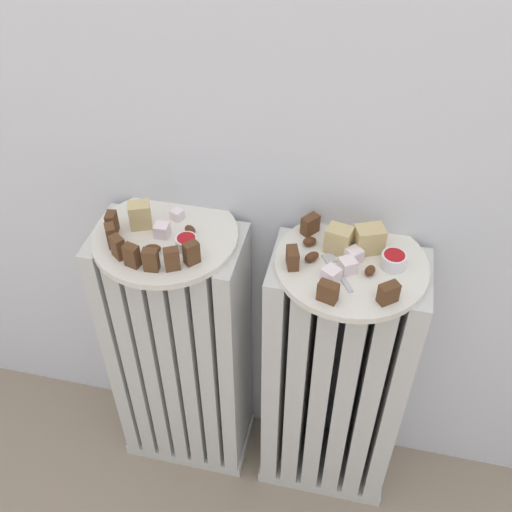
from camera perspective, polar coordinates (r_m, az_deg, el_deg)
radiator_left at (r=1.30m, az=-7.13°, el=-9.48°), size 0.28×0.16×0.65m
radiator_right at (r=1.26m, az=7.43°, el=-12.03°), size 0.28×0.16×0.65m
plate_left at (r=1.06m, az=-8.64°, el=1.86°), size 0.26×0.26×0.01m
plate_right at (r=1.01m, az=9.09°, el=-0.77°), size 0.26×0.26×0.01m
dark_cake_slice_left_0 at (r=1.06m, az=-13.60°, el=3.08°), size 0.02×0.03×0.04m
dark_cake_slice_left_1 at (r=1.04m, az=-13.67°, el=1.91°), size 0.03×0.03×0.04m
dark_cake_slice_left_2 at (r=1.01m, az=-13.05°, el=0.84°), size 0.03×0.03×0.04m
dark_cake_slice_left_3 at (r=0.99m, az=-11.78°, el=0.02°), size 0.03×0.02×0.04m
dark_cake_slice_left_4 at (r=0.98m, az=-10.02°, el=-0.38°), size 0.03×0.02×0.04m
dark_cake_slice_left_5 at (r=0.97m, az=-8.04°, el=-0.29°), size 0.03×0.03×0.04m
dark_cake_slice_left_6 at (r=0.98m, az=-6.18°, el=0.28°), size 0.03×0.03×0.04m
marble_cake_slice_left_0 at (r=1.07m, az=-11.03°, el=3.85°), size 0.05×0.04×0.05m
turkish_delight_left_0 at (r=1.08m, az=-7.54°, el=3.93°), size 0.02×0.02×0.02m
turkish_delight_left_1 at (r=1.05m, az=-8.98°, el=2.45°), size 0.03×0.03×0.02m
medjool_date_left_0 at (r=1.02m, az=-9.88°, el=0.67°), size 0.03×0.02×0.02m
medjool_date_left_1 at (r=1.05m, az=-6.32°, el=2.47°), size 0.03×0.03×0.02m
jam_bowl_left at (r=1.02m, az=-6.65°, el=1.32°), size 0.04×0.04×0.02m
dark_cake_slice_right_0 at (r=1.04m, az=5.20°, el=3.01°), size 0.03×0.04×0.03m
dark_cake_slice_right_1 at (r=0.97m, az=3.51°, el=-0.18°), size 0.03×0.03×0.03m
dark_cake_slice_right_2 at (r=0.92m, az=6.88°, el=-3.42°), size 0.03×0.03×0.03m
dark_cake_slice_right_3 at (r=0.94m, az=12.54°, el=-3.48°), size 0.04×0.03×0.03m
marble_cake_slice_right_0 at (r=1.01m, az=7.90°, el=1.55°), size 0.05×0.04×0.05m
marble_cake_slice_right_1 at (r=1.02m, az=10.75°, el=1.59°), size 0.06×0.05×0.05m
turkish_delight_right_0 at (r=1.00m, az=9.34°, el=0.08°), size 0.03×0.03×0.02m
turkish_delight_right_1 at (r=0.98m, az=8.73°, el=-0.92°), size 0.03×0.03×0.02m
turkish_delight_right_2 at (r=0.96m, az=7.18°, el=-1.80°), size 0.03×0.03×0.03m
medjool_date_right_0 at (r=1.02m, az=5.15°, el=1.39°), size 0.03×0.03×0.02m
medjool_date_right_1 at (r=0.98m, az=10.84°, el=-1.37°), size 0.02×0.03×0.02m
medjool_date_right_2 at (r=0.99m, az=5.35°, el=-0.09°), size 0.03×0.03×0.02m
jam_bowl_right at (r=1.00m, az=13.00°, el=-0.35°), size 0.04×0.04×0.03m
fork at (r=0.98m, az=7.69°, el=-1.23°), size 0.06×0.09×0.00m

